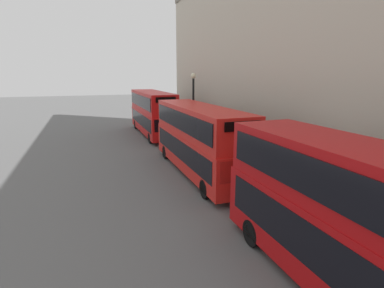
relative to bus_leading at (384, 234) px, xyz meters
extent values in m
cube|color=#B20C0F|center=(0.00, 0.01, -0.95)|extent=(2.55, 11.36, 2.29)
cube|color=black|center=(0.00, 0.01, -0.68)|extent=(2.59, 10.45, 1.28)
cylinder|color=black|center=(-1.12, 4.09, -1.95)|extent=(0.30, 1.00, 1.00)
cylinder|color=black|center=(1.13, 4.09, -1.95)|extent=(0.30, 1.00, 1.00)
cube|color=red|center=(0.00, 12.68, -1.03)|extent=(2.55, 11.14, 2.13)
cube|color=red|center=(0.00, 12.68, 0.96)|extent=(2.50, 10.91, 1.85)
cube|color=black|center=(0.00, 12.68, -0.78)|extent=(2.59, 10.24, 1.19)
cube|color=black|center=(0.00, 12.68, 1.05)|extent=(2.59, 10.24, 1.11)
cube|color=black|center=(0.00, 7.14, -0.61)|extent=(2.17, 0.06, 1.06)
cube|color=black|center=(0.00, 7.14, 1.51)|extent=(1.78, 0.06, 0.44)
cylinder|color=black|center=(-1.12, 8.71, -1.95)|extent=(0.30, 1.00, 1.00)
cylinder|color=black|center=(1.13, 8.71, -1.95)|extent=(0.30, 1.00, 1.00)
cylinder|color=black|center=(-1.12, 16.65, -1.95)|extent=(0.30, 1.00, 1.00)
cylinder|color=black|center=(1.13, 16.65, -1.95)|extent=(0.30, 1.00, 1.00)
cube|color=red|center=(0.00, 26.30, -1.01)|extent=(2.55, 11.42, 2.17)
cube|color=red|center=(0.00, 26.30, 1.07)|extent=(2.50, 11.19, 1.98)
cube|color=black|center=(0.00, 26.30, -0.75)|extent=(2.59, 10.51, 1.21)
cube|color=black|center=(0.00, 26.30, 1.16)|extent=(2.59, 10.51, 1.19)
cube|color=black|center=(0.00, 20.62, -0.58)|extent=(2.17, 0.06, 1.08)
cube|color=black|center=(0.00, 20.62, 1.66)|extent=(1.78, 0.06, 0.48)
cylinder|color=black|center=(-1.12, 22.19, -1.95)|extent=(0.30, 1.00, 1.00)
cylinder|color=black|center=(1.13, 22.19, -1.95)|extent=(0.30, 1.00, 1.00)
cylinder|color=black|center=(-1.12, 30.41, -1.95)|extent=(0.30, 1.00, 1.00)
cylinder|color=black|center=(1.13, 30.41, -1.95)|extent=(0.30, 1.00, 1.00)
cylinder|color=black|center=(1.99, 19.14, 0.51)|extent=(0.18, 0.18, 5.91)
sphere|color=beige|center=(1.99, 19.14, 3.69)|extent=(0.44, 0.44, 0.44)
cylinder|color=brown|center=(2.94, 13.85, -1.70)|extent=(0.36, 0.36, 1.48)
sphere|color=tan|center=(2.94, 13.85, -0.85)|extent=(0.22, 0.22, 0.22)
camera|label=1|loc=(-6.65, -4.63, 3.78)|focal=28.00mm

